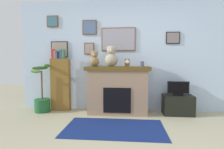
% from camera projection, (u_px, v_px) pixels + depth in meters
% --- Properties ---
extents(ground_plane, '(12.00, 12.00, 0.00)m').
position_uv_depth(ground_plane, '(126.00, 147.00, 2.53)').
color(ground_plane, '#B0AA89').
extents(back_wall, '(5.20, 0.15, 2.60)m').
position_uv_depth(back_wall, '(128.00, 55.00, 4.42)').
color(back_wall, silver).
rests_on(back_wall, ground_plane).
extents(fireplace, '(1.41, 0.63, 1.05)m').
position_uv_depth(fireplace, '(118.00, 90.00, 4.15)').
color(fireplace, '#96785F').
rests_on(fireplace, ground_plane).
extents(bookshelf, '(0.44, 0.16, 1.44)m').
position_uv_depth(bookshelf, '(61.00, 82.00, 4.36)').
color(bookshelf, brown).
rests_on(bookshelf, ground_plane).
extents(potted_plant, '(0.47, 0.55, 1.10)m').
position_uv_depth(potted_plant, '(42.00, 98.00, 4.25)').
color(potted_plant, '#1E592D').
rests_on(potted_plant, ground_plane).
extents(tv_stand, '(0.64, 0.40, 0.43)m').
position_uv_depth(tv_stand, '(178.00, 105.00, 4.04)').
color(tv_stand, black).
rests_on(tv_stand, ground_plane).
extents(television, '(0.46, 0.14, 0.30)m').
position_uv_depth(television, '(178.00, 89.00, 4.02)').
color(television, black).
rests_on(television, tv_stand).
extents(area_rug, '(1.74, 1.04, 0.01)m').
position_uv_depth(area_rug, '(114.00, 128.00, 3.23)').
color(area_rug, navy).
rests_on(area_rug, ground_plane).
extents(candle_jar, '(0.09, 0.09, 0.11)m').
position_uv_depth(candle_jar, '(142.00, 64.00, 4.04)').
color(candle_jar, '#4C517A').
rests_on(candle_jar, fireplace).
extents(mantel_clock, '(0.11, 0.08, 0.17)m').
position_uv_depth(mantel_clock, '(127.00, 63.00, 4.07)').
color(mantel_clock, brown).
rests_on(mantel_clock, fireplace).
extents(teddy_bear_tan, '(0.21, 0.21, 0.35)m').
position_uv_depth(teddy_bear_tan, '(94.00, 59.00, 4.13)').
color(teddy_bear_tan, olive).
rests_on(teddy_bear_tan, fireplace).
extents(teddy_bear_cream, '(0.29, 0.29, 0.46)m').
position_uv_depth(teddy_bear_cream, '(111.00, 57.00, 4.09)').
color(teddy_bear_cream, tan).
rests_on(teddy_bear_cream, fireplace).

